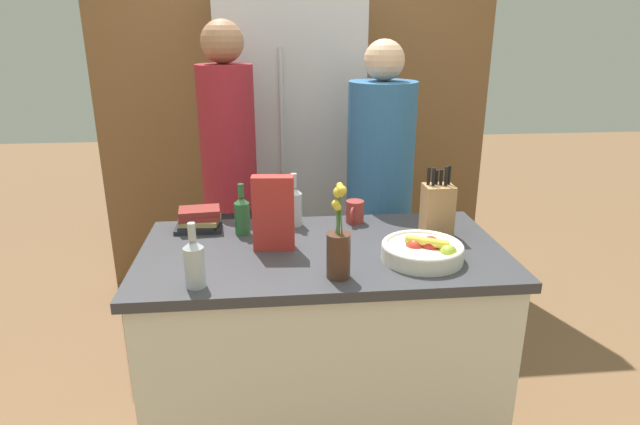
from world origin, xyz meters
The scene contains 14 objects.
kitchen_island centered at (0.00, 0.00, 0.46)m, with size 1.46×0.78×0.92m.
back_wall_wood centered at (0.00, 1.72, 1.30)m, with size 2.66×0.12×2.60m.
refrigerator centered at (-0.06, 1.36, 1.01)m, with size 0.84×0.62×2.02m.
fruit_bowl centered at (0.37, -0.15, 0.96)m, with size 0.31×0.31×0.10m.
knife_block centered at (0.50, 0.10, 1.03)m, with size 0.12×0.10×0.30m.
flower_vase centered at (0.03, -0.27, 1.03)m, with size 0.09×0.09×0.35m.
cereal_box centered at (-0.19, 0.02, 1.07)m, with size 0.17×0.07×0.30m.
coffee_mug centered at (0.18, 0.29, 0.97)m, with size 0.08×0.12×0.10m.
book_stack centered at (-0.52, 0.26, 0.97)m, with size 0.20×0.15×0.10m.
bottle_oil centered at (-0.10, 0.28, 1.01)m, with size 0.07×0.07×0.24m.
bottle_vinegar centered at (-0.33, 0.20, 1.01)m, with size 0.07×0.07×0.22m.
bottle_wine centered at (-0.47, -0.29, 1.01)m, with size 0.07×0.07×0.23m.
person_at_sink centered at (-0.41, 0.76, 1.04)m, with size 0.28×0.28×1.81m.
person_in_blue centered at (0.37, 0.67, 0.96)m, with size 0.35×0.35×1.71m.
Camera 1 is at (-0.21, -1.98, 1.76)m, focal length 30.00 mm.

